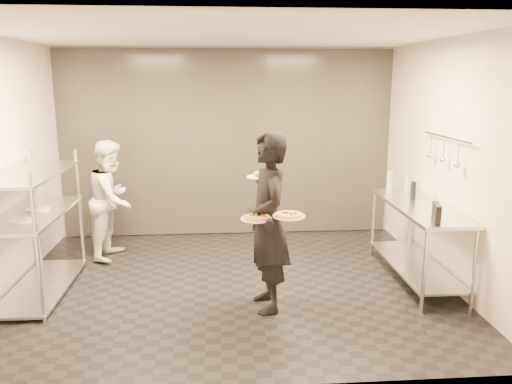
{
  "coord_description": "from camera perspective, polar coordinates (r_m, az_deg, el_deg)",
  "views": [
    {
      "loc": [
        -0.13,
        -5.44,
        2.34
      ],
      "look_at": [
        0.28,
        0.01,
        1.1
      ],
      "focal_mm": 35.0,
      "sensor_mm": 36.0,
      "label": 1
    }
  ],
  "objects": [
    {
      "name": "room_shell",
      "position": [
        6.69,
        -3.17,
        4.68
      ],
      "size": [
        5.0,
        4.0,
        2.8
      ],
      "color": "black",
      "rests_on": "ground"
    },
    {
      "name": "pass_rack",
      "position": [
        6.01,
        -23.83,
        -3.5
      ],
      "size": [
        0.6,
        1.6,
        1.5
      ],
      "color": "silver",
      "rests_on": "ground"
    },
    {
      "name": "prep_counter",
      "position": [
        6.15,
        17.97,
        -4.04
      ],
      "size": [
        0.6,
        1.8,
        0.92
      ],
      "color": "silver",
      "rests_on": "ground"
    },
    {
      "name": "utensil_rail",
      "position": [
        6.06,
        20.74,
        4.43
      ],
      "size": [
        0.07,
        1.2,
        0.31
      ],
      "color": "silver",
      "rests_on": "room_shell"
    },
    {
      "name": "waiter",
      "position": [
        5.05,
        1.36,
        -3.51
      ],
      "size": [
        0.53,
        0.73,
        1.85
      ],
      "primitive_type": "imported",
      "rotation": [
        0.0,
        0.0,
        -1.43
      ],
      "color": "black",
      "rests_on": "ground"
    },
    {
      "name": "chef",
      "position": [
        6.87,
        -16.13,
        -0.81
      ],
      "size": [
        0.72,
        0.86,
        1.57
      ],
      "primitive_type": "imported",
      "rotation": [
        0.0,
        0.0,
        1.39
      ],
      "color": "silver",
      "rests_on": "ground"
    },
    {
      "name": "pizza_plate_near",
      "position": [
        4.81,
        0.04,
        -2.95
      ],
      "size": [
        0.3,
        0.3,
        0.05
      ],
      "color": "silver",
      "rests_on": "waiter"
    },
    {
      "name": "pizza_plate_far",
      "position": [
        4.83,
        3.78,
        -2.65
      ],
      "size": [
        0.31,
        0.31,
        0.05
      ],
      "color": "silver",
      "rests_on": "waiter"
    },
    {
      "name": "salad_plate",
      "position": [
        5.24,
        0.32,
        1.96
      ],
      "size": [
        0.25,
        0.25,
        0.07
      ],
      "color": "silver",
      "rests_on": "waiter"
    },
    {
      "name": "pos_monitor",
      "position": [
        5.37,
        19.93,
        -2.28
      ],
      "size": [
        0.12,
        0.27,
        0.19
      ],
      "primitive_type": "cube",
      "rotation": [
        0.0,
        0.0,
        -0.26
      ],
      "color": "black",
      "rests_on": "prep_counter"
    },
    {
      "name": "bottle_green",
      "position": [
        6.67,
        15.05,
        1.21
      ],
      "size": [
        0.07,
        0.07,
        0.27
      ],
      "primitive_type": "cylinder",
      "color": "gray",
      "rests_on": "prep_counter"
    },
    {
      "name": "bottle_clear",
      "position": [
        6.76,
        16.91,
        1.04
      ],
      "size": [
        0.07,
        0.07,
        0.22
      ],
      "primitive_type": "cylinder",
      "color": "gray",
      "rests_on": "prep_counter"
    },
    {
      "name": "bottle_dark",
      "position": [
        6.29,
        17.53,
        0.17
      ],
      "size": [
        0.07,
        0.07,
        0.22
      ],
      "primitive_type": "cylinder",
      "color": "black",
      "rests_on": "prep_counter"
    }
  ]
}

